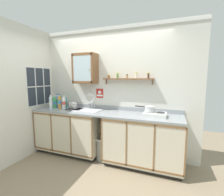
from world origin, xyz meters
TOP-DOWN VIEW (x-y plane):
  - floor at (0.00, 0.00)m, footprint 6.02×6.02m
  - back_wall at (0.00, 0.73)m, footprint 3.62×0.07m
  - side_wall_left at (-1.54, -0.25)m, footprint 0.05×3.51m
  - lower_cabinet_run at (-0.79, 0.40)m, footprint 1.42×0.63m
  - lower_cabinet_run_right at (0.80, 0.40)m, footprint 1.41×0.63m
  - countertop at (0.00, 0.40)m, footprint 2.98×0.65m
  - backsplash at (0.00, 0.70)m, footprint 2.98×0.02m
  - sink at (-0.37, 0.44)m, footprint 0.55×0.44m
  - hot_plate_stove at (0.99, 0.38)m, footprint 0.39×0.28m
  - saucepan at (0.89, 0.40)m, footprint 0.36×0.17m
  - bottle_soda_green_0 at (-1.19, 0.40)m, footprint 0.07×0.07m
  - bottle_juice_amber_1 at (-1.02, 0.37)m, footprint 0.06×0.06m
  - bottle_detergent_teal_2 at (-0.95, 0.48)m, footprint 0.08×0.08m
  - bottle_water_clear_3 at (-1.19, 0.29)m, footprint 0.07×0.07m
  - bottle_water_blue_4 at (-1.18, 0.51)m, footprint 0.08×0.08m
  - bottle_opaque_white_5 at (-0.91, 0.38)m, footprint 0.08×0.08m
  - dish_rack at (-0.69, 0.42)m, footprint 0.31×0.25m
  - wall_cabinet at (-0.48, 0.57)m, footprint 0.50×0.30m
  - spice_shelf at (0.43, 0.64)m, footprint 1.02×0.14m
  - warning_sign at (-0.21, 0.70)m, footprint 0.16×0.01m
  - window at (-1.51, 0.31)m, footprint 0.03×0.70m
  - trash_bin at (0.01, 0.33)m, footprint 0.28×0.28m

SIDE VIEW (x-z plane):
  - floor at x=0.00m, z-range 0.00..0.00m
  - trash_bin at x=0.01m, z-range 0.01..0.46m
  - lower_cabinet_run at x=-0.79m, z-range 0.00..0.93m
  - lower_cabinet_run_right at x=0.80m, z-range 0.00..0.93m
  - countertop at x=0.00m, z-range 0.93..0.96m
  - sink at x=-0.37m, z-range 0.71..1.18m
  - hot_plate_stove at x=0.99m, z-range 0.96..1.03m
  - dish_rack at x=-0.69m, z-range 0.91..1.08m
  - backsplash at x=0.00m, z-range 0.96..1.04m
  - bottle_detergent_teal_2 at x=-0.95m, z-range 0.94..1.21m
  - saucepan at x=0.89m, z-range 1.04..1.13m
  - bottle_soda_green_0 at x=-1.19m, z-range 0.95..1.23m
  - bottle_opaque_white_5 at x=-0.91m, z-range 0.95..1.24m
  - bottle_water_clear_3 at x=-1.19m, z-range 0.94..1.25m
  - bottle_water_blue_4 at x=-1.18m, z-range 0.95..1.26m
  - bottle_juice_amber_1 at x=-1.02m, z-range 0.95..1.27m
  - warning_sign at x=-0.21m, z-range 1.19..1.39m
  - side_wall_left at x=-1.54m, z-range 0.00..2.67m
  - back_wall at x=0.00m, z-range 0.01..2.68m
  - window at x=-1.51m, z-range 1.02..1.86m
  - spice_shelf at x=0.43m, z-range 1.50..1.74m
  - wall_cabinet at x=-0.48m, z-range 1.51..2.13m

